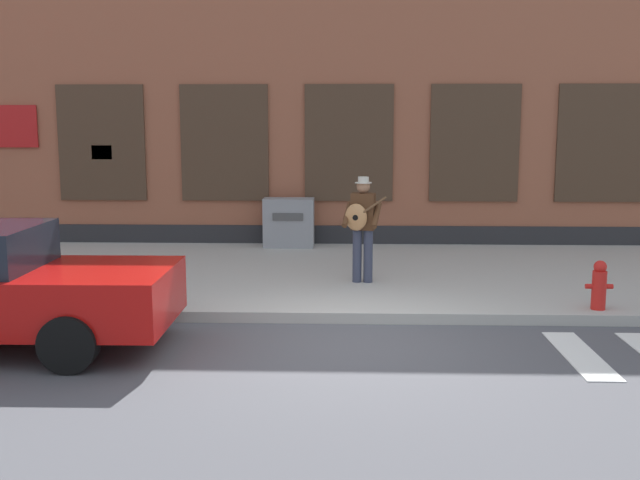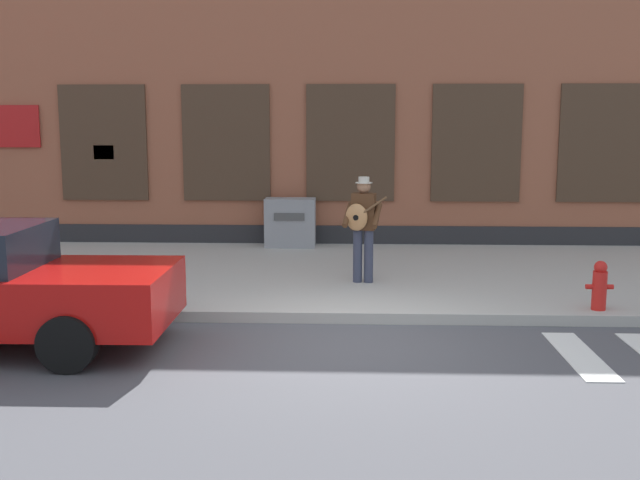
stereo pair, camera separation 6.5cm
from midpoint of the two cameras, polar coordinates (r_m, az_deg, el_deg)
The scene contains 6 objects.
ground_plane at distance 9.48m, azimuth 2.10°, elevation -8.04°, with size 160.00×160.00×0.00m, color #4C4C51.
sidewalk at distance 13.33m, azimuth 2.07°, elevation -2.68°, with size 28.00×5.99×0.16m.
building_backdrop at distance 18.08m, azimuth 2.12°, elevation 13.01°, with size 28.00×4.06×8.09m.
busker at distance 12.20m, azimuth 3.06°, elevation 1.31°, with size 0.72×0.62×1.74m.
utility_box at distance 15.78m, azimuth -2.51°, elevation 1.33°, with size 1.06×0.53×1.03m.
fire_hydrant at distance 11.23m, azimuth 20.34°, elevation -3.26°, with size 0.38×0.20×0.70m.
Camera 1 is at (-0.07, -9.06, 2.78)m, focal length 42.00 mm.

